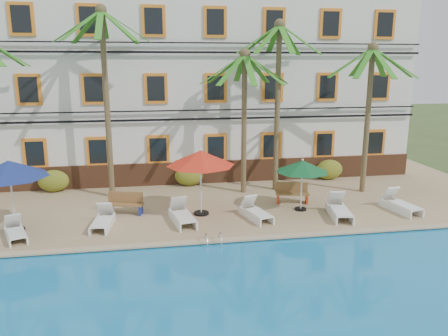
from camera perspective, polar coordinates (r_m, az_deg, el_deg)
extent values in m
plane|color=#384C23|center=(16.76, -2.65, -9.23)|extent=(100.00, 100.00, 0.00)
cube|color=tan|center=(21.39, -4.27, -3.78)|extent=(30.00, 12.00, 0.25)
cube|color=tan|center=(15.82, -2.26, -9.54)|extent=(30.00, 0.35, 0.06)
cube|color=silver|center=(25.44, -5.54, 10.71)|extent=(25.00, 6.00, 10.00)
cube|color=brown|center=(23.06, -4.75, -0.64)|extent=(25.00, 0.12, 1.20)
cube|color=orange|center=(23.42, -23.43, 1.76)|extent=(1.15, 0.10, 1.50)
cube|color=black|center=(23.37, -23.46, 1.74)|extent=(0.85, 0.04, 1.20)
cube|color=orange|center=(22.87, -16.13, 2.09)|extent=(1.15, 0.10, 1.50)
cube|color=black|center=(22.83, -16.14, 2.07)|extent=(0.85, 0.04, 1.20)
cube|color=orange|center=(22.72, -8.59, 2.40)|extent=(1.15, 0.10, 1.50)
cube|color=black|center=(22.67, -8.59, 2.38)|extent=(0.85, 0.04, 1.20)
cube|color=orange|center=(22.95, -1.08, 2.67)|extent=(1.15, 0.10, 1.50)
cube|color=black|center=(22.90, -1.06, 2.64)|extent=(0.85, 0.04, 1.20)
cube|color=orange|center=(23.57, 6.16, 2.88)|extent=(1.15, 0.10, 1.50)
cube|color=black|center=(23.52, 6.20, 2.86)|extent=(0.85, 0.04, 1.20)
cube|color=orange|center=(24.54, 12.94, 3.04)|extent=(1.15, 0.10, 1.50)
cube|color=black|center=(24.50, 12.98, 3.01)|extent=(0.85, 0.04, 1.20)
cube|color=orange|center=(25.83, 19.12, 3.14)|extent=(1.15, 0.10, 1.50)
cube|color=black|center=(25.78, 19.17, 3.12)|extent=(0.85, 0.04, 1.20)
cube|color=orange|center=(23.05, -24.16, 9.32)|extent=(1.15, 0.10, 1.50)
cube|color=black|center=(23.00, -24.19, 9.31)|extent=(0.85, 0.04, 1.20)
cube|color=orange|center=(22.49, -16.65, 9.85)|extent=(1.15, 0.10, 1.50)
cube|color=black|center=(22.44, -16.66, 9.84)|extent=(0.85, 0.04, 1.20)
cube|color=orange|center=(22.33, -8.87, 10.23)|extent=(1.15, 0.10, 1.50)
cube|color=black|center=(22.28, -8.87, 10.22)|extent=(0.85, 0.04, 1.20)
cube|color=orange|center=(22.57, -1.11, 10.42)|extent=(1.15, 0.10, 1.50)
cube|color=black|center=(22.52, -1.10, 10.41)|extent=(0.85, 0.04, 1.20)
cube|color=orange|center=(23.20, 6.36, 10.42)|extent=(1.15, 0.10, 1.50)
cube|color=black|center=(23.15, 6.39, 10.42)|extent=(0.85, 0.04, 1.20)
cube|color=orange|center=(24.19, 13.33, 10.27)|extent=(1.15, 0.10, 1.50)
cube|color=black|center=(24.14, 13.37, 10.26)|extent=(0.85, 0.04, 1.20)
cube|color=orange|center=(25.49, 19.66, 10.01)|extent=(1.15, 0.10, 1.50)
cube|color=black|center=(25.45, 19.71, 10.00)|extent=(0.85, 0.04, 1.20)
cube|color=orange|center=(23.10, -24.95, 17.23)|extent=(1.15, 0.10, 1.50)
cube|color=black|center=(23.05, -24.99, 17.24)|extent=(0.85, 0.04, 1.20)
cube|color=orange|center=(22.55, -17.22, 17.98)|extent=(1.15, 0.10, 1.50)
cube|color=black|center=(22.50, -17.24, 17.99)|extent=(0.85, 0.04, 1.20)
cube|color=orange|center=(22.39, -9.19, 18.43)|extent=(1.15, 0.10, 1.50)
cube|color=black|center=(22.34, -9.18, 18.44)|extent=(0.85, 0.04, 1.20)
cube|color=orange|center=(22.62, -1.15, 18.54)|extent=(1.15, 0.10, 1.50)
cube|color=black|center=(22.58, -1.13, 18.55)|extent=(0.85, 0.04, 1.20)
cube|color=orange|center=(23.25, 6.57, 18.32)|extent=(1.15, 0.10, 1.50)
cube|color=black|center=(23.20, 6.61, 18.33)|extent=(0.85, 0.04, 1.20)
cube|color=orange|center=(24.24, 13.76, 17.84)|extent=(1.15, 0.10, 1.50)
cube|color=black|center=(24.19, 13.80, 17.84)|extent=(0.85, 0.04, 1.20)
cube|color=orange|center=(25.54, 20.25, 17.17)|extent=(1.15, 0.10, 1.50)
cube|color=black|center=(25.49, 20.31, 17.18)|extent=(0.85, 0.04, 1.20)
cube|color=black|center=(22.39, -4.86, 6.36)|extent=(25.00, 0.08, 0.10)
cube|color=black|center=(22.34, -4.89, 7.51)|extent=(25.00, 0.08, 0.06)
cube|color=black|center=(22.23, -5.04, 14.83)|extent=(25.00, 0.08, 0.10)
cube|color=black|center=(22.24, -5.06, 15.99)|extent=(25.00, 0.08, 0.06)
cube|color=#2A751B|center=(20.91, -27.04, 13.63)|extent=(2.11, 0.28, 1.39)
cube|color=#2A751B|center=(21.71, -27.25, 13.55)|extent=(1.69, 1.69, 1.39)
cylinder|color=brown|center=(20.84, -15.03, 7.62)|extent=(0.26, 0.26, 8.49)
sphere|color=brown|center=(20.87, -15.78, 19.28)|extent=(0.50, 0.50, 0.50)
cube|color=#2A751B|center=(21.85, -15.37, 17.23)|extent=(0.28, 2.11, 1.39)
cube|color=#2A751B|center=(21.62, -17.49, 17.14)|extent=(1.69, 1.69, 1.39)
cube|color=#2A751B|center=(20.93, -18.64, 17.20)|extent=(2.11, 0.28, 1.39)
cube|color=#2A751B|center=(20.16, -18.07, 17.41)|extent=(1.69, 1.69, 1.39)
cube|color=#2A751B|center=(19.77, -15.98, 17.63)|extent=(0.28, 2.11, 1.39)
cube|color=#2A751B|center=(20.01, -13.67, 17.71)|extent=(1.69, 1.69, 1.39)
cube|color=#2A751B|center=(20.73, -12.64, 17.60)|extent=(2.11, 0.28, 1.39)
cube|color=#2A751B|center=(21.49, -13.39, 17.41)|extent=(1.69, 1.69, 1.39)
cylinder|color=brown|center=(21.01, 2.64, 5.57)|extent=(0.26, 0.26, 6.64)
sphere|color=brown|center=(20.81, 2.74, 14.66)|extent=(0.50, 0.50, 0.50)
cube|color=#2A751B|center=(21.83, 2.12, 12.83)|extent=(0.28, 2.11, 1.39)
cube|color=#2A751B|center=(21.40, 0.30, 12.82)|extent=(1.69, 1.69, 1.39)
cube|color=#2A751B|center=(20.61, -0.21, 12.80)|extent=(2.11, 0.28, 1.39)
cube|color=#2A751B|center=(19.94, 1.04, 12.77)|extent=(1.69, 1.69, 1.39)
cube|color=#2A751B|center=(19.78, 3.37, 12.74)|extent=(0.28, 2.11, 1.39)
cube|color=#2A751B|center=(20.26, 5.27, 12.73)|extent=(1.69, 1.69, 1.39)
cube|color=#2A751B|center=(21.05, 5.58, 12.75)|extent=(2.11, 0.28, 1.39)
cube|color=#2A751B|center=(21.70, 4.26, 12.80)|extent=(1.69, 1.69, 1.39)
cylinder|color=brown|center=(21.54, 6.97, 7.49)|extent=(0.26, 0.26, 7.99)
sphere|color=brown|center=(21.49, 7.29, 18.15)|extent=(0.50, 0.50, 0.50)
cube|color=#2A751B|center=(22.45, 6.44, 16.23)|extent=(0.28, 2.11, 1.39)
cube|color=#2A751B|center=(21.97, 4.72, 16.32)|extent=(1.69, 1.69, 1.39)
cube|color=#2A751B|center=(21.18, 4.39, 16.44)|extent=(2.11, 0.28, 1.39)
cube|color=#2A751B|center=(20.53, 5.78, 16.50)|extent=(1.69, 1.69, 1.39)
cube|color=#2A751B|center=(20.45, 8.10, 16.45)|extent=(0.28, 2.11, 1.39)
cube|color=#2A751B|center=(20.97, 9.85, 16.31)|extent=(1.69, 1.69, 1.39)
cube|color=#2A751B|center=(21.77, 9.98, 16.20)|extent=(2.11, 0.28, 1.39)
cube|color=#2A751B|center=(22.37, 8.56, 16.17)|extent=(1.69, 1.69, 1.39)
cylinder|color=brown|center=(22.18, 18.21, 5.71)|extent=(0.26, 0.26, 6.93)
sphere|color=brown|center=(22.02, 18.89, 14.67)|extent=(0.50, 0.50, 0.50)
cube|color=#2A751B|center=(22.94, 17.50, 13.00)|extent=(0.28, 2.11, 1.39)
cube|color=#2A751B|center=(22.34, 16.12, 13.09)|extent=(1.69, 1.69, 1.39)
cube|color=#2A751B|center=(21.54, 16.22, 13.08)|extent=(2.11, 0.28, 1.39)
cube|color=#2A751B|center=(21.01, 17.88, 12.97)|extent=(1.69, 1.69, 1.39)
cube|color=#2A751B|center=(21.09, 20.11, 12.81)|extent=(0.28, 2.11, 1.39)
cube|color=#2A751B|center=(21.72, 21.45, 12.70)|extent=(1.69, 1.69, 1.39)
cube|color=#2A751B|center=(22.52, 21.16, 12.72)|extent=(2.11, 0.28, 1.39)
cube|color=#2A751B|center=(23.01, 19.54, 12.85)|extent=(1.69, 1.69, 1.39)
ellipsoid|color=#1F5017|center=(23.19, -21.37, -1.59)|extent=(1.50, 0.90, 1.10)
ellipsoid|color=#1F5017|center=(22.75, -4.56, -0.96)|extent=(1.50, 0.90, 1.10)
ellipsoid|color=#1F5017|center=(24.59, 13.56, -0.20)|extent=(1.50, 0.90, 1.10)
cylinder|color=black|center=(18.56, -25.50, -7.30)|extent=(0.64, 0.64, 0.09)
cylinder|color=silver|center=(18.17, -25.92, -3.40)|extent=(0.06, 0.06, 2.73)
cone|color=navy|center=(17.91, -26.28, -0.09)|extent=(2.84, 2.84, 0.63)
sphere|color=silver|center=(17.84, -26.39, 0.97)|extent=(0.10, 0.10, 0.10)
cylinder|color=black|center=(18.59, -2.98, -5.91)|extent=(0.64, 0.64, 0.09)
cylinder|color=silver|center=(18.19, -3.03, -2.00)|extent=(0.06, 0.06, 2.72)
cone|color=red|center=(17.94, -3.07, 1.32)|extent=(2.84, 2.84, 0.62)
sphere|color=silver|center=(17.87, -3.09, 2.39)|extent=(0.10, 0.10, 0.10)
cylinder|color=black|center=(19.40, 9.96, -5.29)|extent=(0.51, 0.51, 0.07)
cylinder|color=silver|center=(19.08, 10.09, -2.29)|extent=(0.06, 0.06, 2.19)
cone|color=#0F5127|center=(18.87, 10.19, 0.24)|extent=(2.28, 2.28, 0.50)
sphere|color=silver|center=(18.81, 10.23, 1.05)|extent=(0.10, 0.10, 0.10)
cube|color=white|center=(17.49, -25.51, -7.68)|extent=(0.97, 1.32, 0.06)
cube|color=white|center=(18.20, -25.90, -6.20)|extent=(0.68, 0.62, 0.60)
cube|color=white|center=(17.74, -26.44, -8.03)|extent=(0.70, 1.60, 0.28)
cube|color=white|center=(17.78, -24.66, -7.79)|extent=(0.70, 1.60, 0.28)
cube|color=white|center=(17.47, -15.77, -6.79)|extent=(0.73, 1.33, 0.06)
cube|color=white|center=(18.21, -15.22, -5.17)|extent=(0.64, 0.53, 0.64)
cube|color=white|center=(17.82, -16.50, -7.01)|extent=(0.27, 1.81, 0.29)
cube|color=white|center=(17.69, -14.63, -7.04)|extent=(0.27, 1.81, 0.29)
cube|color=white|center=(17.34, -5.23, -6.35)|extent=(0.89, 1.51, 0.07)
cube|color=white|center=(18.16, -6.01, -4.60)|extent=(0.73, 0.63, 0.71)
cube|color=white|center=(17.58, -6.48, -6.74)|extent=(0.41, 2.00, 0.33)
cube|color=white|center=(17.73, -4.41, -6.52)|extent=(0.41, 2.00, 0.33)
cube|color=white|center=(17.80, 4.60, -5.89)|extent=(0.93, 1.42, 0.06)
cube|color=white|center=(18.47, 3.22, -4.38)|extent=(0.71, 0.63, 0.65)
cube|color=white|center=(17.92, 3.35, -6.31)|extent=(0.56, 1.81, 0.30)
cube|color=white|center=(18.21, 5.03, -6.02)|extent=(0.56, 1.81, 0.30)
cube|color=white|center=(18.51, 15.05, -5.46)|extent=(0.91, 1.53, 0.07)
cube|color=white|center=(19.35, 14.40, -3.79)|extent=(0.75, 0.64, 0.72)
cube|color=white|center=(18.74, 13.83, -5.75)|extent=(0.44, 2.02, 0.33)
cube|color=white|center=(18.90, 15.80, -5.71)|extent=(0.44, 2.02, 0.33)
cube|color=white|center=(20.15, 22.60, -4.52)|extent=(0.89, 1.50, 0.06)
cube|color=white|center=(20.76, 20.87, -3.12)|extent=(0.73, 0.63, 0.70)
cube|color=white|center=(20.18, 21.35, -4.92)|extent=(0.42, 1.98, 0.32)
cube|color=white|center=(20.60, 22.72, -4.68)|extent=(0.42, 1.98, 0.32)
cube|color=olive|center=(18.92, -12.75, -4.65)|extent=(1.57, 0.82, 0.06)
cube|color=olive|center=(19.04, -12.59, -3.68)|extent=(1.47, 0.44, 0.45)
cube|color=navy|center=(19.20, -14.56, -5.21)|extent=(0.19, 0.46, 0.40)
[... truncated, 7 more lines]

